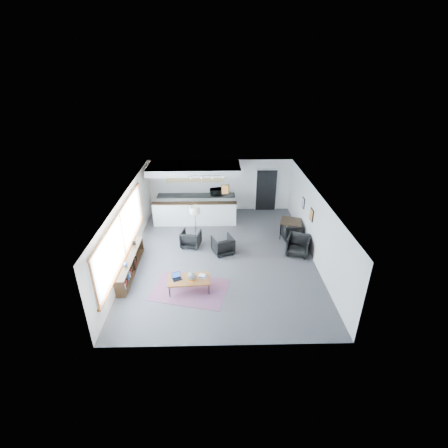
{
  "coord_description": "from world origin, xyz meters",
  "views": [
    {
      "loc": [
        -0.17,
        -10.82,
        6.82
      ],
      "look_at": [
        0.09,
        0.4,
        1.19
      ],
      "focal_mm": 26.0,
      "sensor_mm": 36.0,
      "label": 1
    }
  ],
  "objects_px": {
    "coffee_table": "(189,280)",
    "armchair_right": "(223,244)",
    "laptop": "(177,277)",
    "ceramic_pot": "(192,276)",
    "dining_chair_near": "(298,246)",
    "book_stack": "(202,276)",
    "microwave": "(216,191)",
    "dining_table": "(291,222)",
    "dining_chair_far": "(291,231)",
    "armchair_left": "(191,238)",
    "floor_lamp": "(195,211)"
  },
  "relations": [
    {
      "from": "ceramic_pot",
      "to": "armchair_right",
      "type": "xyz_separation_m",
      "value": [
        1.06,
        2.37,
        -0.2
      ]
    },
    {
      "from": "dining_table",
      "to": "dining_chair_far",
      "type": "bearing_deg",
      "value": -90.0
    },
    {
      "from": "ceramic_pot",
      "to": "armchair_left",
      "type": "relative_size",
      "value": 0.37
    },
    {
      "from": "ceramic_pot",
      "to": "dining_chair_near",
      "type": "bearing_deg",
      "value": 28.8
    },
    {
      "from": "armchair_left",
      "to": "armchair_right",
      "type": "xyz_separation_m",
      "value": [
        1.29,
        -0.54,
        0.01
      ]
    },
    {
      "from": "floor_lamp",
      "to": "dining_chair_near",
      "type": "xyz_separation_m",
      "value": [
        4.08,
        -1.25,
        -0.97
      ]
    },
    {
      "from": "laptop",
      "to": "dining_chair_far",
      "type": "distance_m",
      "value": 5.66
    },
    {
      "from": "coffee_table",
      "to": "book_stack",
      "type": "bearing_deg",
      "value": 6.92
    },
    {
      "from": "dining_chair_near",
      "to": "dining_chair_far",
      "type": "bearing_deg",
      "value": 112.7
    },
    {
      "from": "coffee_table",
      "to": "armchair_right",
      "type": "bearing_deg",
      "value": 59.41
    },
    {
      "from": "coffee_table",
      "to": "armchair_right",
      "type": "height_order",
      "value": "armchair_right"
    },
    {
      "from": "laptop",
      "to": "dining_table",
      "type": "distance_m",
      "value": 5.77
    },
    {
      "from": "laptop",
      "to": "armchair_left",
      "type": "relative_size",
      "value": 0.48
    },
    {
      "from": "dining_chair_near",
      "to": "microwave",
      "type": "relative_size",
      "value": 1.26
    },
    {
      "from": "armchair_right",
      "to": "dining_chair_near",
      "type": "bearing_deg",
      "value": 156.65
    },
    {
      "from": "laptop",
      "to": "ceramic_pot",
      "type": "relative_size",
      "value": 1.31
    },
    {
      "from": "dining_chair_near",
      "to": "dining_chair_far",
      "type": "xyz_separation_m",
      "value": [
        0.0,
        1.26,
        -0.01
      ]
    },
    {
      "from": "coffee_table",
      "to": "dining_table",
      "type": "height_order",
      "value": "dining_table"
    },
    {
      "from": "microwave",
      "to": "dining_table",
      "type": "bearing_deg",
      "value": -48.9
    },
    {
      "from": "book_stack",
      "to": "dining_table",
      "type": "height_order",
      "value": "dining_table"
    },
    {
      "from": "coffee_table",
      "to": "dining_chair_near",
      "type": "xyz_separation_m",
      "value": [
        4.11,
        2.17,
        -0.05
      ]
    },
    {
      "from": "coffee_table",
      "to": "laptop",
      "type": "height_order",
      "value": "laptop"
    },
    {
      "from": "armchair_right",
      "to": "floor_lamp",
      "type": "distance_m",
      "value": 1.83
    },
    {
      "from": "ceramic_pot",
      "to": "dining_chair_far",
      "type": "bearing_deg",
      "value": 40.84
    },
    {
      "from": "coffee_table",
      "to": "book_stack",
      "type": "relative_size",
      "value": 4.29
    },
    {
      "from": "dining_chair_far",
      "to": "dining_chair_near",
      "type": "bearing_deg",
      "value": 84.8
    },
    {
      "from": "ceramic_pot",
      "to": "dining_chair_near",
      "type": "height_order",
      "value": "ceramic_pot"
    },
    {
      "from": "armchair_right",
      "to": "floor_lamp",
      "type": "bearing_deg",
      "value": -64.53
    },
    {
      "from": "laptop",
      "to": "dining_chair_near",
      "type": "distance_m",
      "value": 5.01
    },
    {
      "from": "coffee_table",
      "to": "armchair_left",
      "type": "height_order",
      "value": "armchair_left"
    },
    {
      "from": "laptop",
      "to": "dining_chair_far",
      "type": "height_order",
      "value": "dining_chair_far"
    },
    {
      "from": "laptop",
      "to": "ceramic_pot",
      "type": "distance_m",
      "value": 0.52
    },
    {
      "from": "dining_chair_far",
      "to": "ceramic_pot",
      "type": "bearing_deg",
      "value": 35.64
    },
    {
      "from": "armchair_left",
      "to": "armchair_right",
      "type": "height_order",
      "value": "armchair_right"
    },
    {
      "from": "laptop",
      "to": "floor_lamp",
      "type": "xyz_separation_m",
      "value": [
        0.44,
        3.4,
        0.82
      ]
    },
    {
      "from": "book_stack",
      "to": "dining_chair_far",
      "type": "xyz_separation_m",
      "value": [
        3.68,
        3.35,
        -0.14
      ]
    },
    {
      "from": "ceramic_pot",
      "to": "book_stack",
      "type": "bearing_deg",
      "value": 19.87
    },
    {
      "from": "laptop",
      "to": "book_stack",
      "type": "distance_m",
      "value": 0.85
    },
    {
      "from": "armchair_right",
      "to": "dining_chair_far",
      "type": "bearing_deg",
      "value": -179.79
    },
    {
      "from": "ceramic_pot",
      "to": "dining_chair_far",
      "type": "xyz_separation_m",
      "value": [
        4.02,
        3.47,
        -0.24
      ]
    },
    {
      "from": "book_stack",
      "to": "armchair_right",
      "type": "relative_size",
      "value": 0.42
    },
    {
      "from": "laptop",
      "to": "armchair_right",
      "type": "height_order",
      "value": "armchair_right"
    },
    {
      "from": "dining_chair_near",
      "to": "microwave",
      "type": "bearing_deg",
      "value": 150.91
    },
    {
      "from": "laptop",
      "to": "armchair_left",
      "type": "distance_m",
      "value": 2.86
    },
    {
      "from": "coffee_table",
      "to": "microwave",
      "type": "distance_m",
      "value": 6.35
    },
    {
      "from": "armchair_left",
      "to": "dining_table",
      "type": "height_order",
      "value": "armchair_left"
    },
    {
      "from": "armchair_left",
      "to": "dining_chair_far",
      "type": "height_order",
      "value": "armchair_left"
    },
    {
      "from": "book_stack",
      "to": "microwave",
      "type": "bearing_deg",
      "value": 85.65
    },
    {
      "from": "laptop",
      "to": "microwave",
      "type": "distance_m",
      "value": 6.39
    },
    {
      "from": "armchair_left",
      "to": "coffee_table",
      "type": "bearing_deg",
      "value": 104.83
    }
  ]
}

